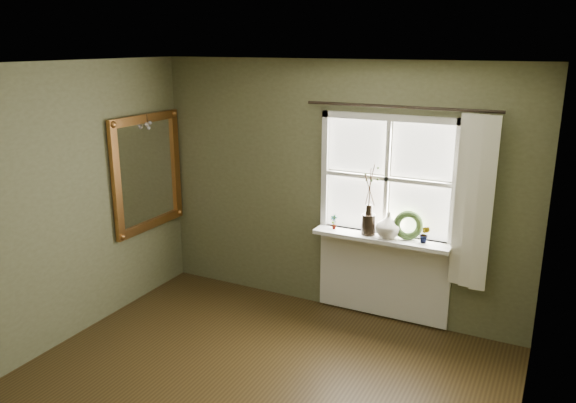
% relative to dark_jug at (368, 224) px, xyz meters
% --- Properties ---
extents(ceiling, '(4.50, 4.50, 0.00)m').
position_rel_dark_jug_xyz_m(ceiling, '(-0.42, -2.12, 1.58)').
color(ceiling, silver).
rests_on(ceiling, ground).
extents(wall_back, '(4.00, 0.10, 2.60)m').
position_rel_dark_jug_xyz_m(wall_back, '(-0.42, 0.18, 0.28)').
color(wall_back, brown).
rests_on(wall_back, ground).
extents(wall_left, '(0.10, 4.50, 2.60)m').
position_rel_dark_jug_xyz_m(wall_left, '(-2.47, -2.12, 0.28)').
color(wall_left, brown).
rests_on(wall_left, ground).
extents(wall_right, '(0.10, 4.50, 2.60)m').
position_rel_dark_jug_xyz_m(wall_right, '(1.63, -2.12, 0.28)').
color(wall_right, brown).
rests_on(wall_right, ground).
extents(window_frame, '(1.36, 0.06, 1.24)m').
position_rel_dark_jug_xyz_m(window_frame, '(0.13, 0.11, 0.46)').
color(window_frame, silver).
rests_on(window_frame, wall_back).
extents(window_sill, '(1.36, 0.26, 0.04)m').
position_rel_dark_jug_xyz_m(window_sill, '(0.13, 0.00, -0.12)').
color(window_sill, silver).
rests_on(window_sill, wall_back).
extents(window_apron, '(1.36, 0.04, 0.88)m').
position_rel_dark_jug_xyz_m(window_apron, '(0.13, 0.11, -0.56)').
color(window_apron, silver).
rests_on(window_apron, ground).
extents(dark_jug, '(0.18, 0.18, 0.21)m').
position_rel_dark_jug_xyz_m(dark_jug, '(0.00, 0.00, 0.00)').
color(dark_jug, black).
rests_on(dark_jug, window_sill).
extents(cream_vase, '(0.31, 0.31, 0.25)m').
position_rel_dark_jug_xyz_m(cream_vase, '(0.20, 0.00, 0.02)').
color(cream_vase, beige).
rests_on(cream_vase, window_sill).
extents(wreath, '(0.31, 0.23, 0.29)m').
position_rel_dark_jug_xyz_m(wreath, '(0.38, 0.04, 0.01)').
color(wreath, '#2E451E').
rests_on(wreath, window_sill).
extents(potted_plant_left, '(0.08, 0.06, 0.15)m').
position_rel_dark_jug_xyz_m(potted_plant_left, '(-0.37, 0.00, -0.03)').
color(potted_plant_left, '#2E451E').
rests_on(potted_plant_left, window_sill).
extents(potted_plant_right, '(0.10, 0.09, 0.17)m').
position_rel_dark_jug_xyz_m(potted_plant_right, '(0.56, 0.00, -0.02)').
color(potted_plant_right, '#2E451E').
rests_on(potted_plant_right, window_sill).
extents(curtain, '(0.36, 0.12, 1.59)m').
position_rel_dark_jug_xyz_m(curtain, '(0.97, 0.01, 0.34)').
color(curtain, beige).
rests_on(curtain, wall_back).
extents(curtain_rod, '(1.84, 0.03, 0.03)m').
position_rel_dark_jug_xyz_m(curtain_rod, '(0.23, 0.05, 1.16)').
color(curtain_rod, black).
rests_on(curtain_rod, wall_back).
extents(gilt_mirror, '(0.10, 1.06, 1.26)m').
position_rel_dark_jug_xyz_m(gilt_mirror, '(-2.38, -0.43, 0.37)').
color(gilt_mirror, white).
rests_on(gilt_mirror, wall_left).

